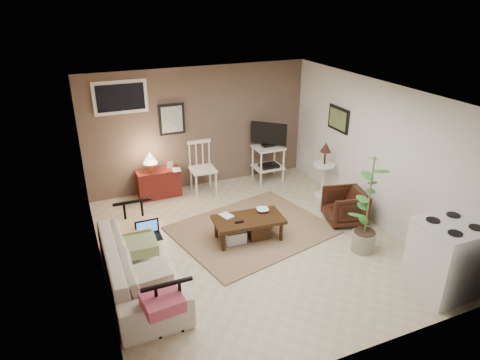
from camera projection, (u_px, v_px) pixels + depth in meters
name	position (u px, v px, depth m)	size (l,w,h in m)	color
floor	(251.00, 243.00, 6.81)	(5.00, 5.00, 0.00)	#C1B293
art_back	(172.00, 119.00, 8.11)	(0.50, 0.03, 0.60)	black
art_right	(338.00, 119.00, 7.86)	(0.03, 0.60, 0.45)	black
window	(120.00, 97.00, 7.58)	(0.96, 0.03, 0.60)	white
rug	(252.00, 230.00, 7.17)	(2.41, 1.93, 0.02)	#7F664A
coffee_table	(248.00, 227.00, 6.82)	(1.15, 0.66, 0.42)	#321E0D
sofa	(139.00, 257.00, 5.70)	(2.22, 0.65, 0.87)	beige
sofa_pillows	(146.00, 260.00, 5.47)	(0.43, 2.11, 0.15)	beige
sofa_end_rails	(149.00, 259.00, 5.77)	(0.60, 2.22, 0.75)	black
laptop	(148.00, 232.00, 6.05)	(0.34, 0.25, 0.23)	black
red_console	(158.00, 181.00, 8.24)	(0.82, 0.36, 0.94)	maroon
spindle_chair	(203.00, 169.00, 8.37)	(0.48, 0.48, 1.02)	white
tv_stand	(268.00, 151.00, 8.80)	(0.59, 0.55, 1.26)	white
side_table	(324.00, 163.00, 8.11)	(0.41, 0.41, 1.10)	white
armchair	(345.00, 205.00, 7.32)	(0.63, 0.59, 0.65)	black
potted_plant	(369.00, 202.00, 6.30)	(0.40, 0.40, 1.58)	#9D947C
stove	(446.00, 258.00, 5.56)	(0.78, 0.73, 1.03)	silver
bowl	(263.00, 206.00, 6.92)	(0.20, 0.05, 0.20)	#321E0D
book_table	(222.00, 211.00, 6.72)	(0.16, 0.02, 0.22)	#321E0D
book_console	(172.00, 166.00, 8.09)	(0.15, 0.02, 0.21)	#321E0D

